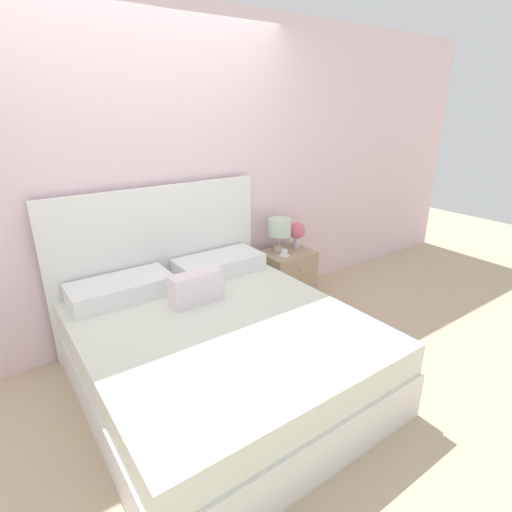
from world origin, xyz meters
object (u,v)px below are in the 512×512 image
teacup (284,253)px  bed (215,345)px  flower_vase (297,232)px  nightstand (286,277)px  table_lamp (279,228)px

teacup → bed: bearing=-151.4°
flower_vase → teacup: (-0.25, -0.11, -0.13)m
flower_vase → bed: bearing=-152.2°
flower_vase → teacup: size_ratio=2.54×
bed → teacup: 1.29m
bed → teacup: (1.11, 0.60, 0.26)m
nightstand → flower_vase: bearing=15.9°
table_lamp → teacup: (-0.04, -0.13, -0.20)m
nightstand → flower_vase: flower_vase is taller
nightstand → flower_vase: (0.16, 0.05, 0.42)m
table_lamp → flower_vase: table_lamp is taller
table_lamp → teacup: size_ratio=3.22×
bed → teacup: size_ratio=19.40×
bed → teacup: bed is taller
nightstand → teacup: teacup is taller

